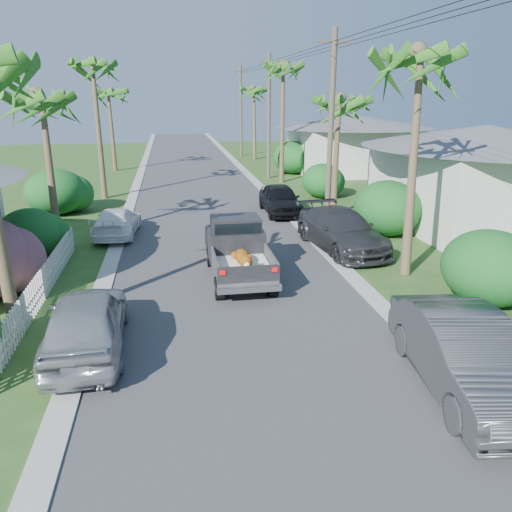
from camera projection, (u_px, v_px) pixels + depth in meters
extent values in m
plane|color=#284D1D|center=(262.00, 375.00, 11.53)|extent=(120.00, 120.00, 0.00)
cube|color=#38383A|center=(198.00, 187.00, 34.97)|extent=(8.00, 100.00, 0.02)
cube|color=#A5A39E|center=(136.00, 188.00, 34.27)|extent=(0.60, 100.00, 0.06)
cube|color=#A5A39E|center=(259.00, 185.00, 35.65)|extent=(0.60, 100.00, 0.06)
cylinder|color=black|center=(220.00, 288.00, 15.67)|extent=(0.28, 0.76, 0.76)
cylinder|color=black|center=(272.00, 285.00, 15.94)|extent=(0.28, 0.76, 0.76)
cylinder|color=black|center=(211.00, 257.00, 18.71)|extent=(0.28, 0.76, 0.76)
cylinder|color=black|center=(256.00, 254.00, 18.98)|extent=(0.28, 0.76, 0.76)
cube|color=slate|center=(243.00, 272.00, 16.34)|extent=(1.90, 2.40, 0.24)
cube|color=slate|center=(215.00, 263.00, 16.07)|extent=(0.06, 2.40, 0.55)
cube|color=slate|center=(271.00, 260.00, 16.37)|extent=(0.06, 2.40, 0.55)
cube|color=black|center=(249.00, 274.00, 15.13)|extent=(1.92, 0.08, 0.52)
cube|color=silver|center=(250.00, 289.00, 15.11)|extent=(1.98, 0.18, 0.18)
cube|color=red|center=(223.00, 273.00, 14.92)|extent=(0.18, 0.05, 0.14)
cube|color=red|center=(275.00, 270.00, 15.17)|extent=(0.18, 0.05, 0.14)
cube|color=black|center=(236.00, 244.00, 17.94)|extent=(1.94, 1.65, 1.10)
cube|color=black|center=(235.00, 224.00, 17.71)|extent=(1.70, 1.35, 0.55)
cube|color=black|center=(238.00, 230.00, 17.09)|extent=(1.60, 0.05, 0.45)
cube|color=black|center=(232.00, 239.00, 19.16)|extent=(1.94, 1.20, 0.80)
cube|color=white|center=(243.00, 267.00, 16.28)|extent=(1.70, 2.10, 0.16)
ellipsoid|color=orange|center=(243.00, 257.00, 16.28)|extent=(0.48, 1.25, 0.43)
sphere|color=orange|center=(246.00, 262.00, 15.55)|extent=(0.40, 0.40, 0.40)
ellipsoid|color=white|center=(243.00, 260.00, 16.31)|extent=(0.32, 0.86, 0.18)
imported|color=#34373A|center=(465.00, 355.00, 10.71)|extent=(2.36, 5.28, 1.68)
imported|color=#2B2D30|center=(341.00, 230.00, 20.65)|extent=(2.98, 5.83, 1.62)
imported|color=black|center=(280.00, 200.00, 26.91)|extent=(1.85, 4.57, 1.55)
imported|color=#A6A8AD|center=(86.00, 322.00, 12.36)|extent=(2.05, 4.73, 1.59)
imported|color=white|center=(117.00, 222.00, 22.67)|extent=(2.09, 4.50, 1.27)
cone|color=brown|center=(50.00, 172.00, 20.74)|extent=(0.36, 0.61, 6.21)
cone|color=brown|center=(99.00, 133.00, 29.97)|extent=(0.36, 0.36, 8.00)
cone|color=brown|center=(112.00, 132.00, 41.37)|extent=(0.36, 0.75, 6.51)
cone|color=brown|center=(413.00, 169.00, 17.00)|extent=(0.36, 0.73, 7.51)
cone|color=brown|center=(336.00, 159.00, 25.72)|extent=(0.36, 0.54, 6.01)
cone|color=brown|center=(282.00, 125.00, 35.63)|extent=(0.36, 0.36, 8.20)
cone|color=brown|center=(254.00, 124.00, 49.03)|extent=(0.36, 0.63, 6.81)
ellipsoid|color=#164E1F|center=(30.00, 234.00, 19.41)|extent=(2.40, 2.64, 2.00)
ellipsoid|color=#164E1F|center=(56.00, 192.00, 26.76)|extent=(3.20, 3.52, 2.40)
ellipsoid|color=#164E1F|center=(490.00, 268.00, 15.20)|extent=(2.80, 3.08, 2.30)
ellipsoid|color=#164E1F|center=(387.00, 208.00, 22.70)|extent=(3.00, 3.30, 2.50)
ellipsoid|color=#164E1F|center=(323.00, 181.00, 31.16)|extent=(2.60, 2.86, 2.10)
ellipsoid|color=#164E1F|center=(293.00, 157.00, 40.54)|extent=(3.20, 3.52, 2.60)
cube|color=white|center=(42.00, 285.00, 15.57)|extent=(0.10, 11.00, 1.00)
cube|color=silver|center=(480.00, 187.00, 24.27)|extent=(8.00, 9.00, 3.80)
cone|color=#595B60|center=(488.00, 136.00, 23.53)|extent=(6.48, 6.48, 1.00)
cube|color=silver|center=(352.00, 150.00, 41.18)|extent=(9.00, 8.00, 3.60)
cone|color=#595B60|center=(353.00, 121.00, 40.47)|extent=(6.48, 6.48, 1.00)
cylinder|color=brown|center=(331.00, 132.00, 23.23)|extent=(0.26, 0.26, 9.00)
cube|color=brown|center=(335.00, 42.00, 22.02)|extent=(1.60, 0.10, 0.10)
cylinder|color=brown|center=(269.00, 118.00, 37.29)|extent=(0.26, 0.26, 9.00)
cube|color=brown|center=(269.00, 62.00, 36.09)|extent=(1.60, 0.10, 0.10)
cylinder|color=brown|center=(241.00, 112.00, 51.36)|extent=(0.26, 0.26, 9.00)
cube|color=brown|center=(241.00, 71.00, 50.15)|extent=(1.60, 0.10, 0.10)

